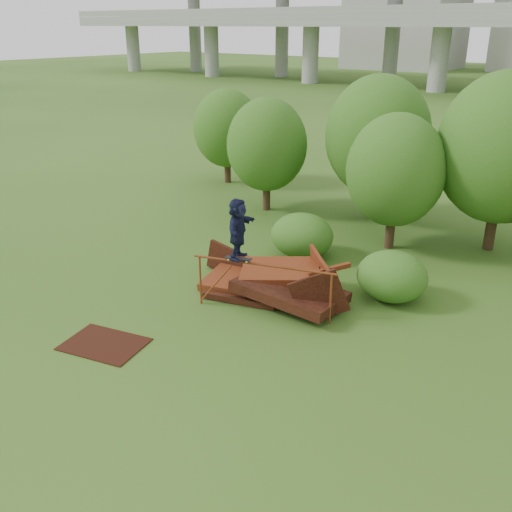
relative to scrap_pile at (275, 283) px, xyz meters
The scene contains 13 objects.
ground 3.14m from the scrap_pile, 74.12° to the right, with size 240.00×240.00×0.00m, color #2D5116.
scrap_pile is the anchor object (origin of this frame).
grind_rail 1.50m from the scrap_pile, 69.32° to the right, with size 3.93×1.37×1.52m.
skateboard 1.86m from the scrap_pile, 99.93° to the right, with size 0.78×0.43×0.08m.
skater 2.51m from the scrap_pile, 99.93° to the right, with size 1.59×0.51×1.71m, color #151734.
flat_plate 5.33m from the scrap_pile, 109.29° to the right, with size 2.02×1.44×0.03m, color black.
tree_0 8.92m from the scrap_pile, 128.22° to the left, with size 3.43×3.43×4.83m.
tree_1 9.14m from the scrap_pile, 97.33° to the left, with size 4.21×4.21×5.86m.
tree_2 6.35m from the scrap_pile, 80.03° to the left, with size 3.46×3.46×4.87m.
tree_3 9.35m from the scrap_pile, 63.19° to the left, with size 4.53×4.53×6.29m.
tree_6 13.63m from the scrap_pile, 136.21° to the left, with size 3.37×3.37×4.71m.
shrub_left 3.31m from the scrap_pile, 109.01° to the left, with size 2.23×2.06×1.54m, color #214D14.
shrub_right 3.46m from the scrap_pile, 32.60° to the left, with size 2.10×1.92×1.49m, color #214D14.
Camera 1 is at (8.18, -9.68, 7.61)m, focal length 40.00 mm.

